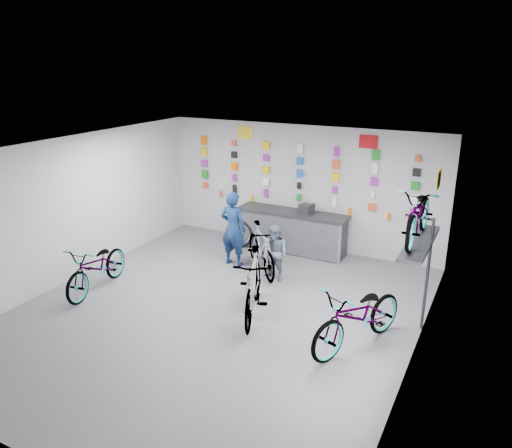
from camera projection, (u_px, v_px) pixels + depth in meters
The scene contains 21 objects.
floor at pixel (215, 313), 9.21m from camera, with size 8.00×8.00×0.00m, color #535359.
ceiling at pixel (211, 152), 8.27m from camera, with size 8.00×8.00×0.00m, color white.
wall_back at pixel (300, 187), 12.12m from camera, with size 7.00×7.00×0.00m, color #B9BABC.
wall_front at pixel (17, 349), 5.36m from camera, with size 7.00×7.00×0.00m, color #B9BABC.
wall_left at pixel (68, 210), 10.26m from camera, with size 8.00×8.00×0.00m, color #B9BABC.
wall_right at pixel (419, 274), 7.22m from camera, with size 8.00×8.00×0.00m, color #B9BABC.
counter at pixel (292, 232), 12.05m from camera, with size 2.70×0.66×1.00m.
merch_wall at pixel (300, 174), 11.95m from camera, with size 5.57×0.08×1.57m.
wall_bracket at pixel (421, 248), 8.32m from camera, with size 0.39×1.90×2.00m.
sign_left at pixel (245, 133), 12.36m from camera, with size 0.42×0.02×0.30m, color yellow.
sign_right at pixel (368, 142), 11.02m from camera, with size 0.42×0.02×0.30m, color #B51117.
sign_side at pixel (439, 180), 7.88m from camera, with size 0.02×0.40×0.30m, color yellow.
bike_left at pixel (97, 267), 9.98m from camera, with size 0.67×1.92×1.01m, color gray.
bike_center at pixel (253, 285), 8.95m from camera, with size 0.57×2.02×1.21m, color gray.
bike_right at pixel (359, 317), 7.97m from camera, with size 0.73×2.09×1.10m, color gray.
bike_service at pixel (261, 249), 10.81m from camera, with size 0.51×1.81×1.09m, color gray.
bike_wall at pixel (420, 214), 8.17m from camera, with size 0.63×1.80×0.95m, color gray.
clerk at pixel (233, 229), 11.14m from camera, with size 0.62×0.41×1.71m, color #10254F.
customer at pixel (275, 253), 10.41m from camera, with size 0.59×0.46×1.22m, color slate.
spare_wheel at pixel (239, 234), 12.32m from camera, with size 0.71×0.27×0.70m.
register at pixel (306, 209), 11.71m from camera, with size 0.28×0.30×0.22m, color black.
Camera 1 is at (4.42, -6.97, 4.47)m, focal length 35.00 mm.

